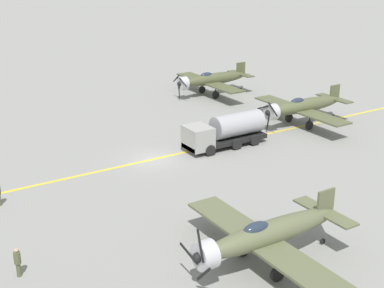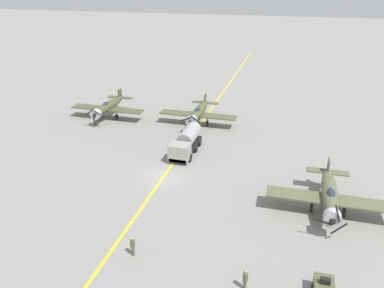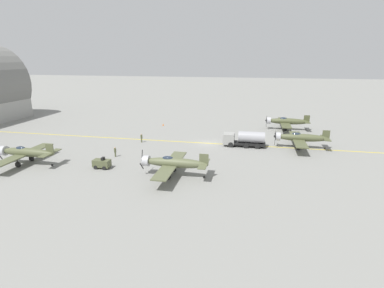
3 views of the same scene
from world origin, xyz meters
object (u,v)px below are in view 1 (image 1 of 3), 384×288
(airplane_near_right, at_px, (211,79))
(airplane_near_center, at_px, (302,106))
(fuel_tanker, at_px, (225,131))
(ground_crew_inspecting, at_px, (18,261))
(airplane_mid_left, at_px, (266,235))

(airplane_near_right, bearing_deg, airplane_near_center, 174.14)
(fuel_tanker, xyz_separation_m, ground_crew_inspecting, (-10.80, 21.60, -0.56))
(airplane_near_center, height_order, airplane_near_right, same)
(airplane_near_center, bearing_deg, fuel_tanker, 84.20)
(airplane_near_right, relative_size, airplane_mid_left, 1.00)
(airplane_mid_left, bearing_deg, ground_crew_inspecting, 59.20)
(airplane_near_right, bearing_deg, fuel_tanker, 139.64)
(fuel_tanker, bearing_deg, airplane_mid_left, 151.04)
(fuel_tanker, bearing_deg, airplane_near_right, -30.21)
(ground_crew_inspecting, bearing_deg, airplane_mid_left, -118.04)
(airplane_near_center, height_order, airplane_mid_left, airplane_mid_left)
(airplane_near_right, height_order, fuel_tanker, airplane_near_right)
(airplane_near_center, relative_size, ground_crew_inspecting, 6.92)
(airplane_near_center, distance_m, airplane_near_right, 14.89)
(airplane_near_center, relative_size, airplane_mid_left, 1.00)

